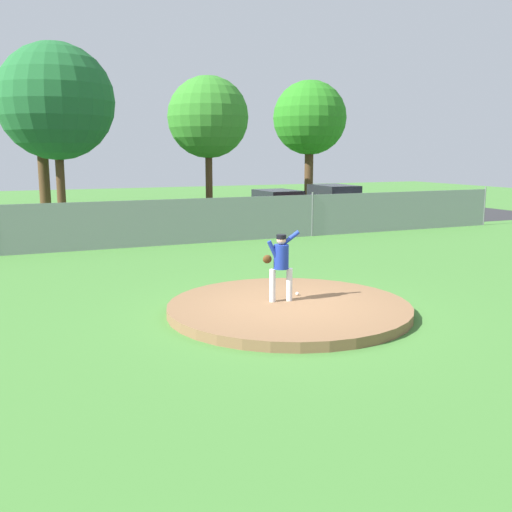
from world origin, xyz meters
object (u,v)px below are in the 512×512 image
Objects in this scene: baseball at (297,294)px; traffic_cone_orange at (72,233)px; pitcher_youth at (281,261)px; parked_car_white at (333,203)px; parked_car_red at (278,208)px.

traffic_cone_orange reaches higher than baseball.
pitcher_youth is 17.41m from parked_car_white.
parked_car_white is at bearing 56.25° from baseball.
parked_car_white reaches higher than traffic_cone_orange.
pitcher_youth is at bearing -76.89° from traffic_cone_orange.
baseball is at bearing -74.02° from traffic_cone_orange.
parked_car_white is 3.21m from parked_car_red.
pitcher_youth is 12.84m from traffic_cone_orange.
parked_car_red is at bearing -176.06° from parked_car_white.
traffic_cone_orange is (-3.48, 12.16, 0.02)m from baseball.
parked_car_white reaches higher than parked_car_red.
parked_car_white is (9.92, 14.31, -0.25)m from pitcher_youth.
parked_car_white is 1.12× the size of parked_car_red.
baseball is 16.83m from parked_car_white.
parked_car_red is at bearing 9.48° from traffic_cone_orange.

